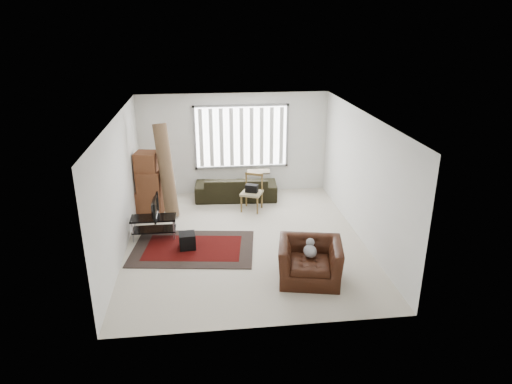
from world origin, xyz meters
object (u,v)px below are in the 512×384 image
Objects in this scene: moving_boxes at (150,185)px; sofa at (236,184)px; side_chair at (252,191)px; tv_stand at (154,223)px; armchair at (310,259)px.

moving_boxes is 2.27m from sofa.
sofa is 2.34× the size of side_chair.
armchair is at bearing -34.76° from tv_stand.
moving_boxes is at bearing -160.63° from side_chair.
armchair is at bearing -47.78° from moving_boxes.
tv_stand is 3.62m from armchair.
sofa is at bearing 46.98° from tv_stand.
moving_boxes is 4.73m from armchair.
moving_boxes reaches higher than sofa.
tv_stand is at bearing 50.84° from sofa.
armchair is (3.17, -3.49, -0.29)m from moving_boxes.
tv_stand is 0.45× the size of sofa.
side_chair is at bearing 116.34° from sofa.
moving_boxes is 2.49m from side_chair.
tv_stand is at bearing 157.11° from armchair.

